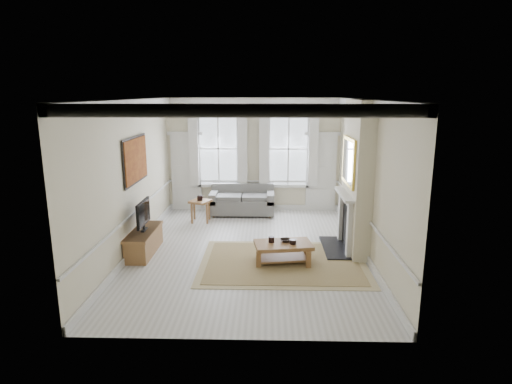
{
  "coord_description": "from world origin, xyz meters",
  "views": [
    {
      "loc": [
        0.42,
        -9.2,
        3.53
      ],
      "look_at": [
        0.16,
        0.6,
        1.25
      ],
      "focal_mm": 30.0,
      "sensor_mm": 36.0,
      "label": 1
    }
  ],
  "objects_px": {
    "coffee_table": "(283,247)",
    "tv_stand": "(144,242)",
    "sofa": "(242,202)",
    "side_table": "(200,204)"
  },
  "relations": [
    {
      "from": "sofa",
      "to": "coffee_table",
      "type": "xyz_separation_m",
      "value": [
        1.08,
        -3.78,
        0.0
      ]
    },
    {
      "from": "coffee_table",
      "to": "sofa",
      "type": "bearing_deg",
      "value": 97.08
    },
    {
      "from": "side_table",
      "to": "tv_stand",
      "type": "xyz_separation_m",
      "value": [
        -0.9,
        -2.46,
        -0.23
      ]
    },
    {
      "from": "coffee_table",
      "to": "tv_stand",
      "type": "xyz_separation_m",
      "value": [
        -3.11,
        0.5,
        -0.1
      ]
    },
    {
      "from": "side_table",
      "to": "tv_stand",
      "type": "bearing_deg",
      "value": -110.08
    },
    {
      "from": "side_table",
      "to": "sofa",
      "type": "bearing_deg",
      "value": 36.19
    },
    {
      "from": "side_table",
      "to": "tv_stand",
      "type": "relative_size",
      "value": 0.44
    },
    {
      "from": "sofa",
      "to": "tv_stand",
      "type": "height_order",
      "value": "sofa"
    },
    {
      "from": "sofa",
      "to": "side_table",
      "type": "bearing_deg",
      "value": -143.81
    },
    {
      "from": "sofa",
      "to": "coffee_table",
      "type": "relative_size",
      "value": 1.47
    }
  ]
}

